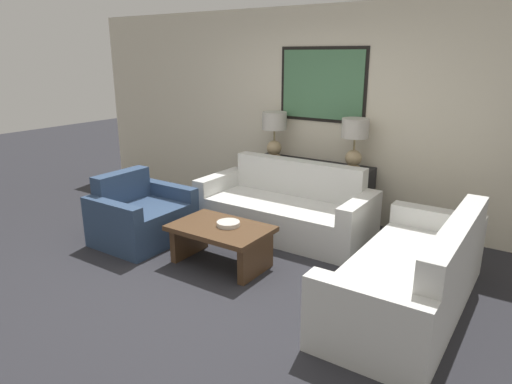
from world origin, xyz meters
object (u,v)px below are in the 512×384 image
at_px(table_lamp_right, 355,137).
at_px(decorative_bowl, 228,224).
at_px(table_lamp_left, 274,128).
at_px(armchair_near_back_wall, 141,217).
at_px(coffee_table, 221,237).
at_px(couch_by_back_wall, 285,210).
at_px(couch_by_side, 412,278).
at_px(console_table, 310,190).

distance_m(table_lamp_right, decorative_bowl, 1.93).
bearing_deg(table_lamp_left, armchair_near_back_wall, -111.68).
bearing_deg(decorative_bowl, coffee_table, -137.77).
height_order(couch_by_back_wall, decorative_bowl, couch_by_back_wall).
bearing_deg(table_lamp_left, couch_by_back_wall, -48.47).
bearing_deg(couch_by_back_wall, armchair_near_back_wall, -138.27).
bearing_deg(table_lamp_right, decorative_bowl, -109.33).
distance_m(table_lamp_right, couch_by_back_wall, 1.20).
relative_size(table_lamp_right, armchair_near_back_wall, 0.61).
bearing_deg(couch_by_side, coffee_table, -173.06).
bearing_deg(couch_by_side, table_lamp_left, 146.52).
distance_m(couch_by_side, armchair_near_back_wall, 3.02).
height_order(table_lamp_right, coffee_table, table_lamp_right).
bearing_deg(couch_by_side, couch_by_back_wall, 152.89).
distance_m(couch_by_back_wall, armchair_near_back_wall, 1.69).
bearing_deg(table_lamp_left, decorative_bowl, -72.90).
xyz_separation_m(couch_by_back_wall, decorative_bowl, (-0.04, -1.07, 0.16)).
height_order(table_lamp_left, coffee_table, table_lamp_left).
height_order(console_table, coffee_table, console_table).
distance_m(couch_by_side, coffee_table, 1.86).
bearing_deg(table_lamp_right, table_lamp_left, 180.00).
height_order(coffee_table, decorative_bowl, decorative_bowl).
bearing_deg(table_lamp_right, armchair_near_back_wall, -136.02).
bearing_deg(couch_by_side, console_table, 138.88).
relative_size(couch_by_back_wall, couch_by_side, 1.00).
bearing_deg(table_lamp_left, coffee_table, -75.15).
relative_size(couch_by_back_wall, armchair_near_back_wall, 2.08).
height_order(table_lamp_left, decorative_bowl, table_lamp_left).
xyz_separation_m(decorative_bowl, armchair_near_back_wall, (-1.22, -0.05, -0.16)).
xyz_separation_m(table_lamp_right, coffee_table, (-0.66, -1.75, -0.84)).
relative_size(table_lamp_left, table_lamp_right, 1.00).
xyz_separation_m(console_table, coffee_table, (-0.09, -1.75, -0.08)).
distance_m(table_lamp_left, table_lamp_right, 1.12).
distance_m(decorative_bowl, armchair_near_back_wall, 1.23).
bearing_deg(coffee_table, armchair_near_back_wall, -180.00).
relative_size(coffee_table, armchair_near_back_wall, 0.99).
height_order(couch_by_side, armchair_near_back_wall, couch_by_side).
height_order(table_lamp_right, couch_by_side, table_lamp_right).
xyz_separation_m(table_lamp_left, couch_by_side, (2.31, -1.53, -0.85)).
xyz_separation_m(table_lamp_right, armchair_near_back_wall, (-1.82, -1.75, -0.86)).
bearing_deg(console_table, coffee_table, -93.10).
bearing_deg(table_lamp_right, couch_by_side, -52.07).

